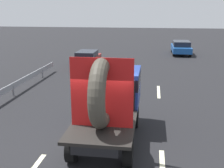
# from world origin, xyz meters

# --- Properties ---
(ground_plane) EXTENTS (120.00, 120.00, 0.00)m
(ground_plane) POSITION_xyz_m (0.00, 0.00, 0.00)
(ground_plane) COLOR black
(flatbed_truck) EXTENTS (2.02, 4.72, 3.16)m
(flatbed_truck) POSITION_xyz_m (0.33, 0.86, 1.54)
(flatbed_truck) COLOR black
(flatbed_truck) RESTS_ON ground_plane
(distant_sedan) EXTENTS (1.62, 3.78, 1.23)m
(distant_sedan) POSITION_xyz_m (-3.40, 13.17, 0.66)
(distant_sedan) COLOR black
(distant_sedan) RESTS_ON ground_plane
(lane_dash_left_far) EXTENTS (0.16, 2.36, 0.01)m
(lane_dash_left_far) POSITION_xyz_m (-1.54, 6.64, 0.00)
(lane_dash_left_far) COLOR beige
(lane_dash_left_far) RESTS_ON ground_plane
(lane_dash_right_near) EXTENTS (0.16, 2.14, 0.01)m
(lane_dash_right_near) POSITION_xyz_m (2.20, -1.19, 0.00)
(lane_dash_right_near) COLOR beige
(lane_dash_right_near) RESTS_ON ground_plane
(lane_dash_right_far) EXTENTS (0.16, 2.44, 0.01)m
(lane_dash_right_far) POSITION_xyz_m (2.20, 6.71, 0.00)
(lane_dash_right_far) COLOR beige
(lane_dash_right_far) RESTS_ON ground_plane
(oncoming_car) EXTENTS (1.78, 4.15, 1.35)m
(oncoming_car) POSITION_xyz_m (4.60, 20.41, 0.73)
(oncoming_car) COLOR black
(oncoming_car) RESTS_ON ground_plane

